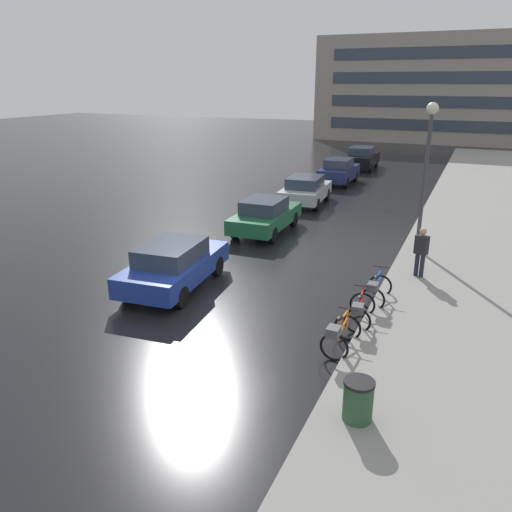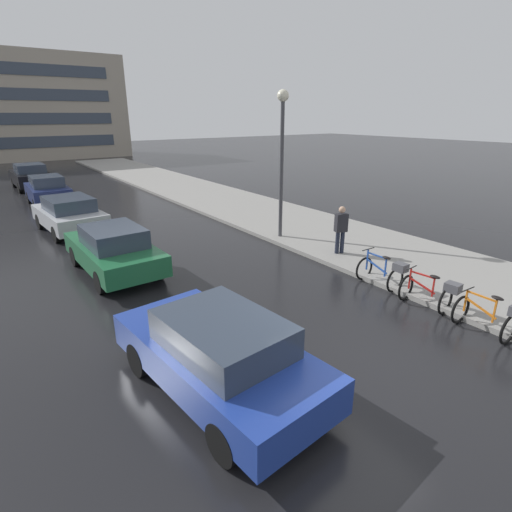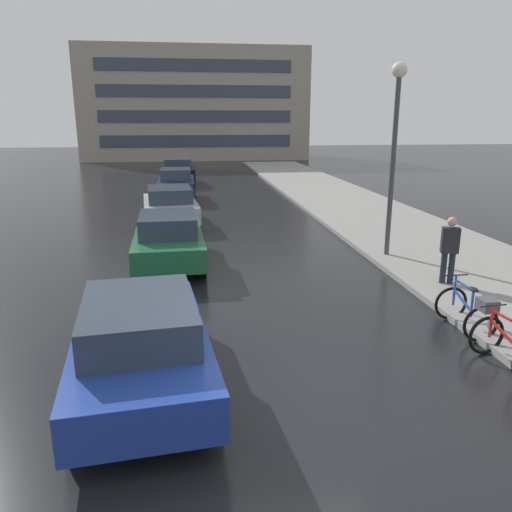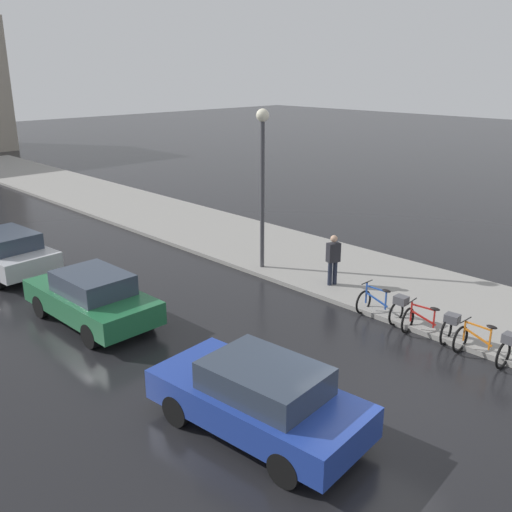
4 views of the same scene
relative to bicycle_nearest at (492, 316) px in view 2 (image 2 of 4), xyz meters
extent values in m
plane|color=black|center=(-3.42, 0.71, -0.49)|extent=(140.00, 140.00, 0.00)
cube|color=gray|center=(2.58, 10.71, -0.42)|extent=(4.80, 60.00, 0.14)
torus|color=black|center=(0.03, 0.70, -0.15)|extent=(0.70, 0.09, 0.69)
torus|color=black|center=(-0.01, -0.38, -0.15)|extent=(0.70, 0.09, 0.69)
cube|color=orange|center=(0.00, -0.03, 0.13)|extent=(0.04, 0.04, 0.56)
cube|color=orange|center=(0.02, 0.62, 0.12)|extent=(0.04, 0.04, 0.52)
cube|color=orange|center=(0.01, 0.29, 0.36)|extent=(0.06, 0.65, 0.04)
cube|color=orange|center=(0.01, 0.27, 0.08)|extent=(0.06, 0.73, 0.26)
ellipsoid|color=black|center=(0.00, -0.03, 0.44)|extent=(0.15, 0.27, 0.07)
cylinder|color=black|center=(0.02, 0.62, 0.40)|extent=(0.50, 0.05, 0.03)
torus|color=black|center=(0.06, 2.18, -0.14)|extent=(0.70, 0.13, 0.70)
torus|color=black|center=(0.16, 1.15, -0.14)|extent=(0.70, 0.13, 0.70)
cube|color=red|center=(0.13, 1.48, 0.11)|extent=(0.04, 0.04, 0.49)
cube|color=red|center=(0.07, 2.10, 0.14)|extent=(0.04, 0.04, 0.55)
cube|color=red|center=(0.10, 1.79, 0.34)|extent=(0.10, 0.62, 0.04)
cube|color=red|center=(0.10, 1.77, 0.06)|extent=(0.11, 0.71, 0.26)
ellipsoid|color=black|center=(0.13, 1.48, 0.38)|extent=(0.17, 0.27, 0.07)
cylinder|color=black|center=(0.07, 2.10, 0.43)|extent=(0.50, 0.08, 0.03)
cube|color=#4C4C51|center=(0.17, 1.03, 0.25)|extent=(0.31, 0.37, 0.22)
torus|color=black|center=(0.24, 3.71, -0.14)|extent=(0.70, 0.06, 0.70)
torus|color=black|center=(0.24, 2.65, -0.14)|extent=(0.70, 0.06, 0.70)
cube|color=#234CA8|center=(0.24, 2.99, 0.12)|extent=(0.04, 0.04, 0.52)
cube|color=#234CA8|center=(0.24, 3.63, 0.16)|extent=(0.04, 0.04, 0.61)
cube|color=#234CA8|center=(0.24, 3.31, 0.38)|extent=(0.04, 0.64, 0.04)
cube|color=#234CA8|center=(0.24, 3.29, 0.06)|extent=(0.04, 0.73, 0.26)
ellipsoid|color=black|center=(0.24, 2.99, 0.41)|extent=(0.14, 0.26, 0.07)
cylinder|color=black|center=(0.24, 3.63, 0.48)|extent=(0.50, 0.03, 0.03)
cube|color=#4C4C51|center=(0.24, 2.53, 0.28)|extent=(0.28, 0.34, 0.22)
cube|color=navy|center=(-5.74, 1.87, 0.14)|extent=(2.32, 4.43, 0.62)
cube|color=#2D3847|center=(-5.72, 1.70, 0.71)|extent=(1.77, 2.33, 0.53)
cylinder|color=black|center=(-6.72, 3.10, -0.17)|extent=(0.28, 0.66, 0.64)
cylinder|color=black|center=(-5.02, 3.27, -0.17)|extent=(0.28, 0.66, 0.64)
cylinder|color=black|center=(-6.46, 0.47, -0.17)|extent=(0.28, 0.66, 0.64)
cylinder|color=black|center=(-4.76, 0.64, -0.17)|extent=(0.28, 0.66, 0.64)
cube|color=#1E6038|center=(-5.53, 8.55, 0.13)|extent=(1.97, 4.29, 0.60)
cube|color=#2D3847|center=(-5.53, 8.38, 0.70)|extent=(1.57, 2.05, 0.54)
cylinder|color=black|center=(-6.39, 9.84, -0.17)|extent=(0.24, 0.65, 0.64)
cylinder|color=black|center=(-4.75, 9.89, -0.17)|extent=(0.24, 0.65, 0.64)
cylinder|color=black|center=(-6.31, 7.21, -0.17)|extent=(0.24, 0.65, 0.64)
cylinder|color=black|center=(-4.67, 7.26, -0.17)|extent=(0.24, 0.65, 0.64)
cube|color=#B2B5BA|center=(-5.65, 14.15, 0.13)|extent=(2.27, 4.19, 0.61)
cube|color=#2D3847|center=(-5.64, 13.99, 0.70)|extent=(1.76, 2.24, 0.53)
cylinder|color=black|center=(-6.63, 15.33, -0.17)|extent=(0.27, 0.66, 0.64)
cylinder|color=black|center=(-4.88, 15.47, -0.17)|extent=(0.27, 0.66, 0.64)
cylinder|color=black|center=(-6.42, 12.83, -0.17)|extent=(0.27, 0.66, 0.64)
cylinder|color=black|center=(-4.68, 12.97, -0.17)|extent=(0.27, 0.66, 0.64)
cube|color=navy|center=(-5.50, 20.12, 0.19)|extent=(1.78, 3.76, 0.73)
cube|color=#2D3847|center=(-5.50, 19.97, 0.82)|extent=(1.46, 1.90, 0.53)
cylinder|color=black|center=(-6.29, 21.29, -0.17)|extent=(0.22, 0.64, 0.64)
cylinder|color=black|center=(-4.72, 21.29, -0.17)|extent=(0.22, 0.64, 0.64)
cylinder|color=black|center=(-6.28, 18.96, -0.17)|extent=(0.22, 0.64, 0.64)
cylinder|color=black|center=(-4.71, 18.96, -0.17)|extent=(0.22, 0.64, 0.64)
cube|color=black|center=(-5.51, 26.39, 0.20)|extent=(2.10, 4.27, 0.75)
cube|color=#2D3847|center=(-5.50, 26.22, 0.84)|extent=(1.67, 2.11, 0.53)
cylinder|color=black|center=(-6.43, 27.66, -0.17)|extent=(0.24, 0.65, 0.64)
cylinder|color=black|center=(-4.68, 27.72, -0.17)|extent=(0.24, 0.65, 0.64)
cylinder|color=black|center=(-6.34, 25.05, -0.17)|extent=(0.24, 0.65, 0.64)
cylinder|color=black|center=(-4.59, 25.12, -0.17)|extent=(0.24, 0.65, 0.64)
cylinder|color=#1E2333|center=(1.04, 5.57, -0.04)|extent=(0.14, 0.14, 0.90)
cylinder|color=#1E2333|center=(1.21, 5.51, -0.04)|extent=(0.14, 0.14, 0.90)
cube|color=#232328|center=(1.12, 5.54, 0.71)|extent=(0.46, 0.36, 0.61)
sphere|color=tan|center=(1.12, 5.54, 1.15)|extent=(0.22, 0.22, 0.22)
cylinder|color=#424247|center=(0.73, 8.28, 2.03)|extent=(0.14, 0.14, 5.05)
sphere|color=#F2EACC|center=(0.73, 8.28, 4.72)|extent=(0.42, 0.42, 0.42)
cube|color=#9E9384|center=(-3.88, 47.92, 4.79)|extent=(21.86, 8.52, 10.56)
cube|color=#333D4C|center=(-3.88, 43.62, 1.41)|extent=(17.92, 0.06, 1.10)
cube|color=#333D4C|center=(-3.88, 43.62, 3.66)|extent=(17.92, 0.06, 1.10)
cube|color=#333D4C|center=(-3.88, 43.62, 5.92)|extent=(17.92, 0.06, 1.10)
cube|color=#333D4C|center=(-3.88, 43.62, 8.17)|extent=(17.92, 0.06, 1.10)
camera|label=1|loc=(2.47, -10.28, 5.60)|focal=35.00mm
camera|label=2|loc=(-8.60, -3.32, 4.13)|focal=28.00mm
camera|label=3|loc=(-4.98, -5.13, 3.47)|focal=35.00mm
camera|label=4|loc=(-12.28, -4.82, 6.16)|focal=40.00mm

